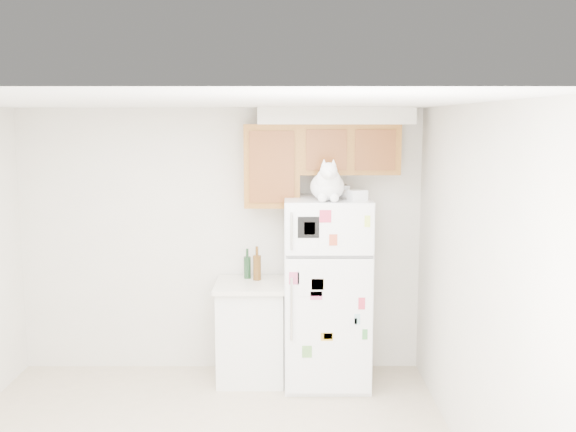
{
  "coord_description": "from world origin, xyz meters",
  "views": [
    {
      "loc": [
        0.63,
        -4.32,
        2.39
      ],
      "look_at": [
        0.64,
        1.55,
        1.55
      ],
      "focal_mm": 42.0,
      "sensor_mm": 36.0,
      "label": 1
    }
  ],
  "objects_px": {
    "bottle_green": "(247,263)",
    "refrigerator": "(327,292)",
    "base_counter": "(251,331)",
    "storage_box_front": "(357,195)",
    "cat": "(328,185)",
    "storage_box_back": "(338,191)",
    "bottle_amber": "(257,263)"
  },
  "relations": [
    {
      "from": "bottle_green",
      "to": "storage_box_front",
      "type": "bearing_deg",
      "value": -21.54
    },
    {
      "from": "base_counter",
      "to": "bottle_amber",
      "type": "relative_size",
      "value": 2.92
    },
    {
      "from": "bottle_green",
      "to": "refrigerator",
      "type": "bearing_deg",
      "value": -17.68
    },
    {
      "from": "base_counter",
      "to": "cat",
      "type": "relative_size",
      "value": 1.74
    },
    {
      "from": "refrigerator",
      "to": "cat",
      "type": "bearing_deg",
      "value": -92.51
    },
    {
      "from": "cat",
      "to": "storage_box_front",
      "type": "distance_m",
      "value": 0.27
    },
    {
      "from": "refrigerator",
      "to": "cat",
      "type": "relative_size",
      "value": 3.22
    },
    {
      "from": "cat",
      "to": "bottle_amber",
      "type": "height_order",
      "value": "cat"
    },
    {
      "from": "cat",
      "to": "bottle_amber",
      "type": "xyz_separation_m",
      "value": [
        -0.63,
        0.34,
        -0.76
      ]
    },
    {
      "from": "bottle_green",
      "to": "bottle_amber",
      "type": "relative_size",
      "value": 0.89
    },
    {
      "from": "refrigerator",
      "to": "storage_box_front",
      "type": "height_order",
      "value": "storage_box_front"
    },
    {
      "from": "refrigerator",
      "to": "storage_box_front",
      "type": "xyz_separation_m",
      "value": [
        0.25,
        -0.15,
        0.89
      ]
    },
    {
      "from": "cat",
      "to": "storage_box_front",
      "type": "bearing_deg",
      "value": 3.69
    },
    {
      "from": "refrigerator",
      "to": "bottle_amber",
      "type": "bearing_deg",
      "value": 165.37
    },
    {
      "from": "base_counter",
      "to": "cat",
      "type": "height_order",
      "value": "cat"
    },
    {
      "from": "base_counter",
      "to": "storage_box_back",
      "type": "distance_m",
      "value": 1.52
    },
    {
      "from": "storage_box_back",
      "to": "bottle_green",
      "type": "bearing_deg",
      "value": 167.5
    },
    {
      "from": "cat",
      "to": "refrigerator",
      "type": "bearing_deg",
      "value": 87.49
    },
    {
      "from": "refrigerator",
      "to": "cat",
      "type": "xyz_separation_m",
      "value": [
        -0.01,
        -0.17,
        0.99
      ]
    },
    {
      "from": "base_counter",
      "to": "storage_box_front",
      "type": "height_order",
      "value": "storage_box_front"
    },
    {
      "from": "storage_box_front",
      "to": "bottle_green",
      "type": "relative_size",
      "value": 0.53
    },
    {
      "from": "cat",
      "to": "storage_box_front",
      "type": "relative_size",
      "value": 3.52
    },
    {
      "from": "cat",
      "to": "storage_box_back",
      "type": "xyz_separation_m",
      "value": [
        0.12,
        0.34,
        -0.09
      ]
    },
    {
      "from": "bottle_green",
      "to": "bottle_amber",
      "type": "distance_m",
      "value": 0.12
    },
    {
      "from": "base_counter",
      "to": "bottle_amber",
      "type": "height_order",
      "value": "bottle_amber"
    },
    {
      "from": "bottle_green",
      "to": "bottle_amber",
      "type": "xyz_separation_m",
      "value": [
        0.09,
        -0.07,
        0.02
      ]
    },
    {
      "from": "base_counter",
      "to": "cat",
      "type": "distance_m",
      "value": 1.56
    },
    {
      "from": "base_counter",
      "to": "bottle_amber",
      "type": "distance_m",
      "value": 0.62
    },
    {
      "from": "refrigerator",
      "to": "storage_box_back",
      "type": "distance_m",
      "value": 0.92
    },
    {
      "from": "storage_box_back",
      "to": "storage_box_front",
      "type": "bearing_deg",
      "value": -74.55
    },
    {
      "from": "base_counter",
      "to": "storage_box_front",
      "type": "xyz_separation_m",
      "value": [
        0.94,
        -0.23,
        1.28
      ]
    },
    {
      "from": "base_counter",
      "to": "cat",
      "type": "bearing_deg",
      "value": -19.66
    }
  ]
}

